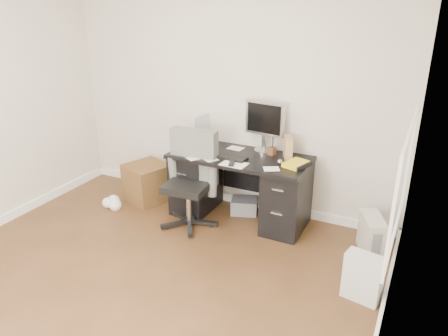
{
  "coord_description": "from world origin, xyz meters",
  "views": [
    {
      "loc": [
        2.09,
        -2.39,
        2.36
      ],
      "look_at": [
        0.33,
        1.2,
        0.77
      ],
      "focal_mm": 35.0,
      "sensor_mm": 36.0,
      "label": 1
    }
  ],
  "objects_px": {
    "lcd_monitor": "(265,126)",
    "keyboard": "(227,157)",
    "pc_tower": "(371,235)",
    "wicker_basket": "(147,182)",
    "desk": "(239,185)",
    "office_chair": "(188,181)"
  },
  "relations": [
    {
      "from": "office_chair",
      "to": "pc_tower",
      "type": "height_order",
      "value": "office_chair"
    },
    {
      "from": "lcd_monitor",
      "to": "keyboard",
      "type": "xyz_separation_m",
      "value": [
        -0.27,
        -0.36,
        -0.27
      ]
    },
    {
      "from": "lcd_monitor",
      "to": "pc_tower",
      "type": "bearing_deg",
      "value": -7.31
    },
    {
      "from": "lcd_monitor",
      "to": "wicker_basket",
      "type": "height_order",
      "value": "lcd_monitor"
    },
    {
      "from": "keyboard",
      "to": "office_chair",
      "type": "bearing_deg",
      "value": -137.68
    },
    {
      "from": "desk",
      "to": "keyboard",
      "type": "distance_m",
      "value": 0.39
    },
    {
      "from": "office_chair",
      "to": "pc_tower",
      "type": "relative_size",
      "value": 2.68
    },
    {
      "from": "lcd_monitor",
      "to": "keyboard",
      "type": "height_order",
      "value": "lcd_monitor"
    },
    {
      "from": "pc_tower",
      "to": "wicker_basket",
      "type": "relative_size",
      "value": 0.85
    },
    {
      "from": "wicker_basket",
      "to": "lcd_monitor",
      "type": "bearing_deg",
      "value": 12.22
    },
    {
      "from": "pc_tower",
      "to": "wicker_basket",
      "type": "height_order",
      "value": "wicker_basket"
    },
    {
      "from": "desk",
      "to": "pc_tower",
      "type": "bearing_deg",
      "value": -4.12
    },
    {
      "from": "lcd_monitor",
      "to": "keyboard",
      "type": "distance_m",
      "value": 0.53
    },
    {
      "from": "keyboard",
      "to": "office_chair",
      "type": "height_order",
      "value": "office_chair"
    },
    {
      "from": "pc_tower",
      "to": "keyboard",
      "type": "bearing_deg",
      "value": 158.3
    },
    {
      "from": "pc_tower",
      "to": "wicker_basket",
      "type": "distance_m",
      "value": 2.65
    },
    {
      "from": "lcd_monitor",
      "to": "office_chair",
      "type": "relative_size",
      "value": 0.55
    },
    {
      "from": "office_chair",
      "to": "keyboard",
      "type": "bearing_deg",
      "value": 33.93
    },
    {
      "from": "keyboard",
      "to": "pc_tower",
      "type": "distance_m",
      "value": 1.64
    },
    {
      "from": "office_chair",
      "to": "wicker_basket",
      "type": "distance_m",
      "value": 0.89
    },
    {
      "from": "lcd_monitor",
      "to": "pc_tower",
      "type": "relative_size",
      "value": 1.47
    },
    {
      "from": "lcd_monitor",
      "to": "office_chair",
      "type": "height_order",
      "value": "lcd_monitor"
    }
  ]
}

